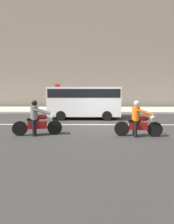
{
  "coord_description": "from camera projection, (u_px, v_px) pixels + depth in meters",
  "views": [
    {
      "loc": [
        -0.89,
        -10.63,
        2.2
      ],
      "look_at": [
        -1.04,
        -0.64,
        0.94
      ],
      "focal_mm": 32.22,
      "sensor_mm": 36.0,
      "label": 1
    }
  ],
  "objects": [
    {
      "name": "building_facade",
      "position": [
        99.0,
        46.0,
        21.3
      ],
      "size": [
        40.0,
        1.4,
        13.02
      ],
      "primitive_type": "cube",
      "color": "slate",
      "rests_on": "ground_plane"
    },
    {
      "name": "ground_plane",
      "position": [
        107.0,
        128.0,
        10.81
      ],
      "size": [
        80.0,
        80.0,
        0.0
      ],
      "primitive_type": "plane",
      "color": "#2C2C2C"
    },
    {
      "name": "street_sign_post",
      "position": [
        58.0,
        94.0,
        18.06
      ],
      "size": [
        0.44,
        0.08,
        2.34
      ],
      "color": "gray",
      "rests_on": "sidewalk_slab"
    },
    {
      "name": "motorcycle_with_rider_orange_stripe",
      "position": [
        138.0,
        122.0,
        8.89
      ],
      "size": [
        2.11,
        0.7,
        1.6
      ],
      "color": "black",
      "rests_on": "ground_plane"
    },
    {
      "name": "lane_marking_stripe",
      "position": [
        101.0,
        125.0,
        11.7
      ],
      "size": [
        18.0,
        0.14,
        0.01
      ],
      "primitive_type": "cube",
      "color": "silver",
      "rests_on": "ground_plane"
    },
    {
      "name": "parked_van_white",
      "position": [
        84.0,
        100.0,
        13.85
      ],
      "size": [
        4.84,
        1.96,
        2.18
      ],
      "color": "silver",
      "rests_on": "ground_plane"
    },
    {
      "name": "motorcycle_with_rider_gray",
      "position": [
        37.0,
        121.0,
        9.1
      ],
      "size": [
        2.21,
        0.75,
        1.6
      ],
      "color": "black",
      "rests_on": "ground_plane"
    },
    {
      "name": "sidewalk_slab",
      "position": [
        100.0,
        110.0,
        18.73
      ],
      "size": [
        40.0,
        4.4,
        0.14
      ],
      "primitive_type": "cube",
      "color": "#A8A399",
      "rests_on": "ground_plane"
    }
  ]
}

